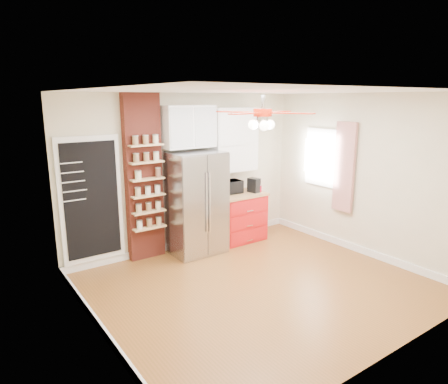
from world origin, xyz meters
TOP-DOWN VIEW (x-y plane):
  - floor at (0.00, 0.00)m, footprint 4.50×4.50m
  - ceiling at (0.00, 0.00)m, footprint 4.50×4.50m
  - wall_back at (0.00, 2.00)m, footprint 4.50×0.02m
  - wall_front at (0.00, -2.00)m, footprint 4.50×0.02m
  - wall_left at (-2.25, 0.00)m, footprint 0.02×4.00m
  - wall_right at (2.25, 0.00)m, footprint 0.02×4.00m
  - chalkboard at (-1.70, 1.96)m, footprint 0.95×0.05m
  - brick_pillar at (-0.85, 1.92)m, footprint 0.60×0.16m
  - fridge at (-0.05, 1.63)m, footprint 0.90×0.70m
  - upper_glass_cabinet at (-0.05, 1.82)m, footprint 0.90×0.35m
  - red_cabinet at (0.92, 1.68)m, footprint 0.94×0.64m
  - upper_shelf_unit at (0.92, 1.85)m, footprint 0.90×0.30m
  - window at (2.23, 0.90)m, footprint 0.04×0.75m
  - curtain at (2.18, 0.35)m, footprint 0.06×0.40m
  - ceiling_fan at (0.00, 0.00)m, footprint 1.40×1.40m
  - toaster_oven at (0.78, 1.79)m, footprint 0.44×0.31m
  - coffee_maker at (1.20, 1.60)m, footprint 0.19×0.24m
  - canister_left at (1.29, 1.57)m, footprint 0.13×0.13m
  - canister_right at (1.29, 1.75)m, footprint 0.12×0.12m
  - pantry_jar_oats at (-1.00, 1.78)m, footprint 0.13×0.13m
  - pantry_jar_beans at (-0.67, 1.76)m, footprint 0.09×0.09m

SIDE VIEW (x-z plane):
  - floor at x=0.00m, z-range 0.00..0.00m
  - red_cabinet at x=0.92m, z-range 0.00..0.90m
  - fridge at x=-0.05m, z-range 0.00..1.75m
  - canister_left at x=1.29m, z-range 0.90..1.03m
  - canister_right at x=1.29m, z-range 0.90..1.04m
  - toaster_oven at x=0.78m, z-range 0.90..1.14m
  - coffee_maker at x=1.20m, z-range 0.90..1.17m
  - chalkboard at x=-1.70m, z-range 0.12..2.08m
  - wall_back at x=0.00m, z-range 0.00..2.70m
  - wall_front at x=0.00m, z-range 0.00..2.70m
  - wall_left at x=-2.25m, z-range 0.00..2.70m
  - wall_right at x=2.25m, z-range 0.00..2.70m
  - brick_pillar at x=-0.85m, z-range 0.00..2.70m
  - pantry_jar_oats at x=-1.00m, z-range 1.37..1.50m
  - pantry_jar_beans at x=-0.67m, z-range 1.37..1.52m
  - curtain at x=2.18m, z-range 0.67..2.23m
  - window at x=2.23m, z-range 1.02..2.08m
  - upper_shelf_unit at x=0.92m, z-range 1.30..2.45m
  - upper_glass_cabinet at x=-0.05m, z-range 1.80..2.50m
  - ceiling_fan at x=0.00m, z-range 2.20..2.65m
  - ceiling at x=0.00m, z-range 2.70..2.70m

